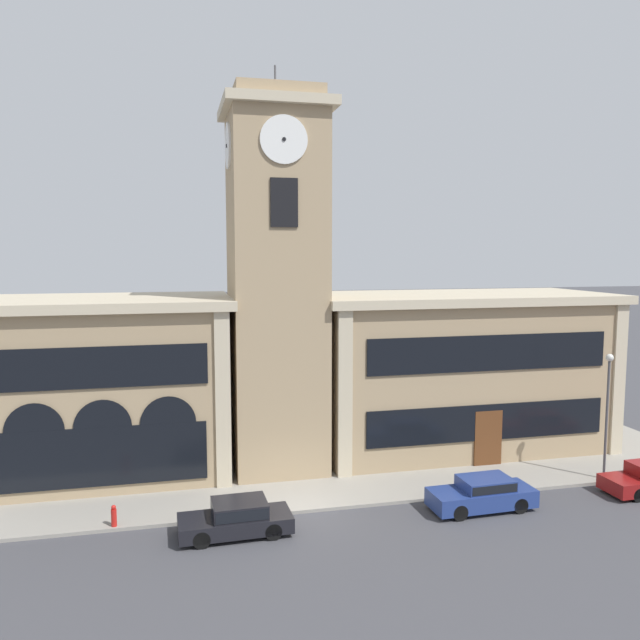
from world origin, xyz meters
name	(u,v)px	position (x,y,z in m)	size (l,w,h in m)	color
ground_plane	(300,514)	(0.00, 0.00, 0.00)	(300.00, 300.00, 0.00)	#424247
sidewalk_kerb	(276,463)	(0.00, 6.29, 0.07)	(44.77, 12.58, 0.15)	gray
clock_tower	(277,285)	(0.00, 5.70, 9.36)	(5.19, 5.19, 19.83)	tan
town_hall_left_wing	(110,386)	(-8.14, 6.99, 4.42)	(11.89, 7.82, 8.79)	tan
town_hall_right_wing	(458,370)	(10.46, 7.00, 4.38)	(16.54, 7.82, 8.71)	tan
parked_car_near	(237,517)	(-2.78, -1.33, 0.71)	(4.43, 1.94, 1.36)	black
parked_car_mid	(483,493)	(7.70, -1.33, 0.73)	(4.57, 1.85, 1.40)	navy
street_lamp	(608,398)	(14.97, 0.35, 4.10)	(0.36, 0.36, 6.07)	#4C4C51
fire_hydrant	(114,516)	(-7.49, 0.22, 0.57)	(0.22, 0.22, 0.87)	red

